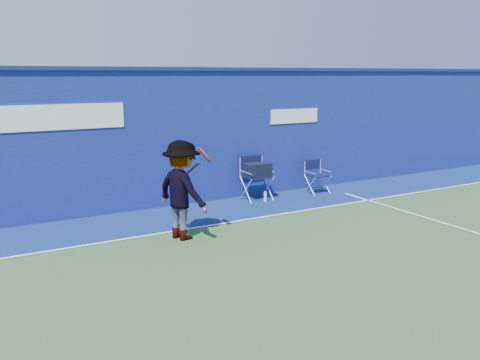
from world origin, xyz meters
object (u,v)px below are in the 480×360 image
tennis_player (182,190)px  directors_chair_right (317,183)px  directors_chair_left (257,182)px  water_bottle (265,197)px

tennis_player → directors_chair_right: bearing=20.9°
directors_chair_left → directors_chair_right: bearing=-6.2°
directors_chair_left → tennis_player: size_ratio=0.57×
water_bottle → tennis_player: size_ratio=0.13×
directors_chair_left → water_bottle: (0.07, -0.28, -0.32)m
directors_chair_left → tennis_player: 3.26m
directors_chair_left → water_bottle: directors_chair_left is taller
tennis_player → directors_chair_left: bearing=34.5°
tennis_player → water_bottle: bearing=29.5°
water_bottle → tennis_player: tennis_player is taller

